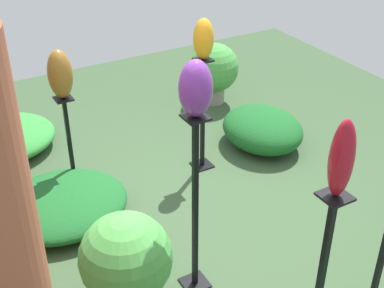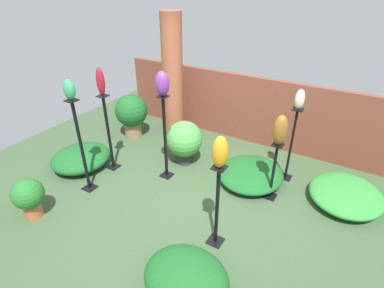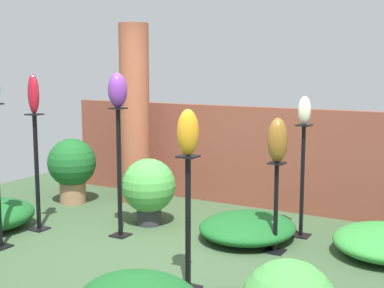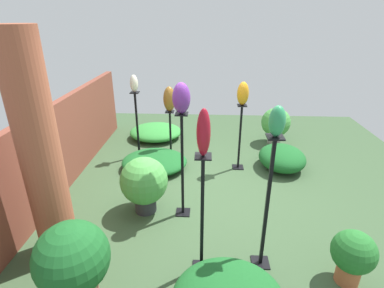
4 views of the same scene
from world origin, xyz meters
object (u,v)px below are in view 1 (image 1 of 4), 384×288
at_px(pedestal_violet, 195,214).
at_px(art_vase_bronze, 60,74).
at_px(art_vase_amber, 203,39).
at_px(potted_plant_mid_right, 126,260).
at_px(art_vase_violet, 196,89).
at_px(pedestal_amber, 203,120).
at_px(pedestal_bronze, 70,148).
at_px(potted_plant_front_right, 214,69).
at_px(art_vase_ruby, 341,159).

relative_size(pedestal_violet, art_vase_bronze, 3.22).
bearing_deg(pedestal_violet, art_vase_amber, -32.48).
xyz_separation_m(art_vase_bronze, potted_plant_mid_right, (-1.72, 0.17, -0.73)).
relative_size(art_vase_amber, art_vase_violet, 1.02).
height_order(pedestal_amber, art_vase_amber, art_vase_amber).
bearing_deg(art_vase_bronze, pedestal_bronze, 0.00).
relative_size(pedestal_bronze, art_vase_amber, 2.43).
xyz_separation_m(pedestal_bronze, potted_plant_front_right, (0.90, -2.18, 0.01)).
xyz_separation_m(pedestal_violet, pedestal_bronze, (1.75, 0.37, -0.25)).
height_order(pedestal_bronze, art_vase_ruby, art_vase_ruby).
xyz_separation_m(art_vase_amber, art_vase_ruby, (-2.43, 0.62, 0.23)).
relative_size(art_vase_violet, art_vase_bronze, 0.84).
height_order(art_vase_amber, potted_plant_mid_right, art_vase_amber).
bearing_deg(art_vase_violet, art_vase_ruby, -164.07).
height_order(art_vase_ruby, potted_plant_front_right, art_vase_ruby).
bearing_deg(potted_plant_mid_right, art_vase_violet, -93.53).
relative_size(art_vase_amber, art_vase_bronze, 0.86).
height_order(art_vase_violet, art_vase_ruby, art_vase_violet).
xyz_separation_m(art_vase_amber, art_vase_bronze, (0.33, 1.28, -0.20)).
distance_m(pedestal_bronze, art_vase_ruby, 3.08).
xyz_separation_m(pedestal_amber, art_vase_bronze, (0.33, 1.28, 0.65)).
bearing_deg(potted_plant_front_right, art_vase_violet, 145.78).
bearing_deg(art_vase_violet, pedestal_amber, -32.48).
bearing_deg(pedestal_amber, art_vase_violet, 147.52).
bearing_deg(art_vase_amber, art_vase_violet, 147.52).
xyz_separation_m(pedestal_bronze, art_vase_violet, (-1.75, -0.37, 1.25)).
bearing_deg(art_vase_bronze, potted_plant_front_right, -67.55).
relative_size(pedestal_amber, pedestal_violet, 0.80).
height_order(art_vase_bronze, art_vase_ruby, art_vase_ruby).
height_order(art_vase_bronze, potted_plant_front_right, art_vase_bronze).
bearing_deg(art_vase_bronze, art_vase_violet, -167.95).
bearing_deg(pedestal_bronze, art_vase_bronze, 0.00).
height_order(pedestal_amber, potted_plant_front_right, pedestal_amber).
bearing_deg(potted_plant_front_right, pedestal_violet, 145.78).
distance_m(art_vase_ruby, potted_plant_mid_right, 1.76).
bearing_deg(art_vase_violet, art_vase_amber, -32.48).
distance_m(pedestal_amber, art_vase_violet, 2.04).
height_order(art_vase_amber, art_vase_bronze, art_vase_amber).
distance_m(pedestal_amber, art_vase_ruby, 2.73).
height_order(pedestal_amber, art_vase_ruby, art_vase_ruby).
relative_size(art_vase_violet, art_vase_ruby, 0.84).
bearing_deg(pedestal_violet, pedestal_amber, -32.48).
relative_size(potted_plant_mid_right, potted_plant_front_right, 1.05).
height_order(art_vase_bronze, potted_plant_mid_right, art_vase_bronze).
relative_size(pedestal_amber, potted_plant_mid_right, 1.45).
bearing_deg(pedestal_amber, art_vase_amber, 90.00).
xyz_separation_m(pedestal_amber, art_vase_violet, (-1.43, 0.91, 1.14)).
bearing_deg(pedestal_bronze, art_vase_violet, -167.95).
xyz_separation_m(pedestal_amber, art_vase_ruby, (-2.43, 0.62, 1.08)).
bearing_deg(art_vase_ruby, pedestal_bronze, 13.48).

